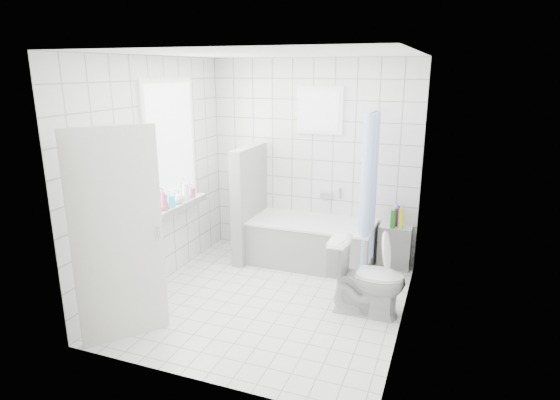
% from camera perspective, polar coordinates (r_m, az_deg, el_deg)
% --- Properties ---
extents(ground, '(3.00, 3.00, 0.00)m').
position_cam_1_polar(ground, '(5.29, -1.15, -12.03)').
color(ground, white).
rests_on(ground, ground).
extents(ceiling, '(3.00, 3.00, 0.00)m').
position_cam_1_polar(ceiling, '(4.68, -1.34, 17.42)').
color(ceiling, white).
rests_on(ceiling, ground).
extents(wall_back, '(2.80, 0.02, 2.60)m').
position_cam_1_polar(wall_back, '(6.21, 3.93, 4.90)').
color(wall_back, white).
rests_on(wall_back, ground).
extents(wall_front, '(2.80, 0.02, 2.60)m').
position_cam_1_polar(wall_front, '(3.53, -10.34, -3.74)').
color(wall_front, white).
rests_on(wall_front, ground).
extents(wall_left, '(0.02, 3.00, 2.60)m').
position_cam_1_polar(wall_left, '(5.48, -14.97, 2.96)').
color(wall_left, white).
rests_on(wall_left, ground).
extents(wall_right, '(0.02, 3.00, 2.60)m').
position_cam_1_polar(wall_right, '(4.51, 15.53, 0.21)').
color(wall_right, white).
rests_on(wall_right, ground).
extents(window_left, '(0.01, 0.90, 1.40)m').
position_cam_1_polar(window_left, '(5.65, -13.05, 6.55)').
color(window_left, white).
rests_on(window_left, wall_left).
extents(window_back, '(0.50, 0.01, 0.50)m').
position_cam_1_polar(window_back, '(6.05, 4.85, 10.82)').
color(window_back, white).
rests_on(window_back, wall_back).
extents(window_sill, '(0.18, 1.02, 0.08)m').
position_cam_1_polar(window_sill, '(5.78, -12.23, -0.72)').
color(window_sill, white).
rests_on(window_sill, wall_left).
extents(door, '(0.54, 0.65, 2.00)m').
position_cam_1_polar(door, '(4.44, -19.12, -4.39)').
color(door, silver).
rests_on(door, ground).
extents(bathtub, '(1.58, 0.77, 0.58)m').
position_cam_1_polar(bathtub, '(6.10, 3.90, -5.17)').
color(bathtub, white).
rests_on(bathtub, ground).
extents(partition_wall, '(0.15, 0.85, 1.50)m').
position_cam_1_polar(partition_wall, '(6.19, -3.73, -0.35)').
color(partition_wall, white).
rests_on(partition_wall, ground).
extents(tiled_ledge, '(0.40, 0.24, 0.55)m').
position_cam_1_polar(tiled_ledge, '(6.15, 13.79, -5.57)').
color(tiled_ledge, white).
rests_on(tiled_ledge, ground).
extents(toilet, '(0.78, 0.45, 0.79)m').
position_cam_1_polar(toilet, '(4.94, 10.54, -9.27)').
color(toilet, white).
rests_on(toilet, ground).
extents(curtain_rod, '(0.02, 0.80, 0.02)m').
position_cam_1_polar(curtain_rod, '(5.53, 11.53, 10.63)').
color(curtain_rod, silver).
rests_on(curtain_rod, wall_back).
extents(shower_curtain, '(0.14, 0.48, 1.78)m').
position_cam_1_polar(shower_curtain, '(5.55, 10.80, 1.25)').
color(shower_curtain, '#568CFC').
rests_on(shower_curtain, curtain_rod).
extents(tub_faucet, '(0.18, 0.06, 0.06)m').
position_cam_1_polar(tub_faucet, '(6.21, 5.78, 0.60)').
color(tub_faucet, silver).
rests_on(tub_faucet, wall_back).
extents(sill_bottles, '(0.18, 0.71, 0.29)m').
position_cam_1_polar(sill_bottles, '(5.70, -12.45, 0.67)').
color(sill_bottles, '#B85CAD').
rests_on(sill_bottles, window_sill).
extents(ledge_bottles, '(0.16, 0.16, 0.27)m').
position_cam_1_polar(ledge_bottles, '(5.99, 14.10, -2.12)').
color(ledge_bottles, blue).
rests_on(ledge_bottles, tiled_ledge).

